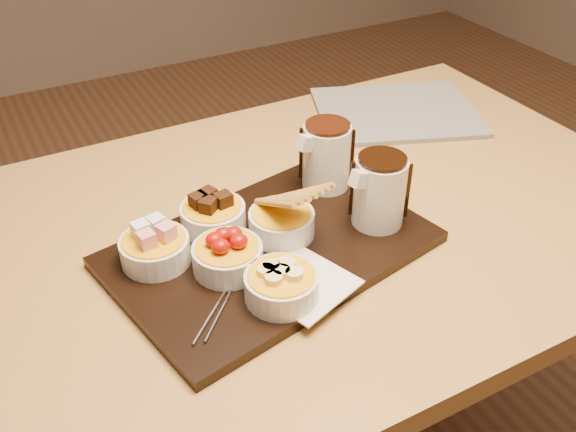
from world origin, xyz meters
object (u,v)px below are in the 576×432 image
dining_table (313,259)px  serving_board (270,249)px  bowl_strawberries (228,258)px  pitcher_milk_chocolate (326,157)px  pitcher_dark_chocolate (379,192)px  newspaper (396,112)px

dining_table → serving_board: (-0.11, -0.06, 0.11)m
serving_board → bowl_strawberries: bowl_strawberries is taller
dining_table → pitcher_milk_chocolate: 0.18m
dining_table → bowl_strawberries: (-0.19, -0.08, 0.14)m
pitcher_dark_chocolate → newspaper: size_ratio=0.34×
serving_board → newspaper: bearing=21.9°
dining_table → pitcher_dark_chocolate: bearing=-55.7°
pitcher_dark_chocolate → pitcher_milk_chocolate: (-0.02, 0.13, 0.00)m
newspaper → pitcher_milk_chocolate: bearing=-125.8°
dining_table → pitcher_milk_chocolate: bearing=41.9°
dining_table → serving_board: serving_board is taller
pitcher_dark_chocolate → newspaper: pitcher_dark_chocolate is taller
bowl_strawberries → newspaper: bearing=30.8°
serving_board → pitcher_dark_chocolate: 0.19m
newspaper → bowl_strawberries: bearing=-128.2°
dining_table → pitcher_milk_chocolate: (0.05, 0.04, 0.17)m
pitcher_milk_chocolate → dining_table: bearing=-149.3°
pitcher_milk_chocolate → newspaper: (0.29, 0.19, -0.07)m
pitcher_milk_chocolate → serving_board: bearing=-158.2°
serving_board → bowl_strawberries: 0.08m
dining_table → pitcher_dark_chocolate: (0.06, -0.09, 0.17)m
pitcher_dark_chocolate → newspaper: (0.27, 0.32, -0.07)m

